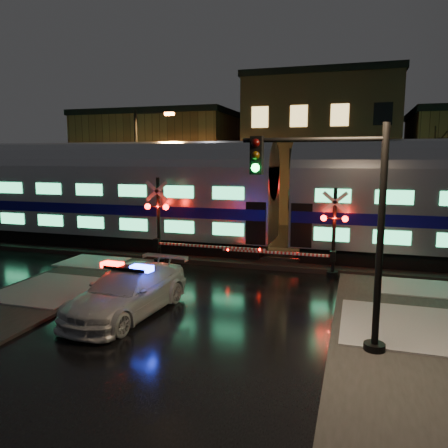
{
  "coord_description": "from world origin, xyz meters",
  "views": [
    {
      "loc": [
        5.06,
        -17.02,
        5.35
      ],
      "look_at": [
        -0.9,
        2.5,
        2.2
      ],
      "focal_mm": 35.0,
      "sensor_mm": 36.0,
      "label": 1
    }
  ],
  "objects_px": {
    "crossing_signal_left": "(164,230)",
    "streetlight": "(141,165)",
    "police_car": "(128,291)",
    "crossing_signal_right": "(325,242)",
    "traffic_light": "(342,234)"
  },
  "relations": [
    {
      "from": "crossing_signal_left",
      "to": "streetlight",
      "type": "distance_m",
      "value": 8.72
    },
    {
      "from": "crossing_signal_left",
      "to": "streetlight",
      "type": "bearing_deg",
      "value": 125.15
    },
    {
      "from": "police_car",
      "to": "streetlight",
      "type": "relative_size",
      "value": 0.68
    },
    {
      "from": "police_car",
      "to": "crossing_signal_right",
      "type": "height_order",
      "value": "crossing_signal_right"
    },
    {
      "from": "crossing_signal_right",
      "to": "crossing_signal_left",
      "type": "bearing_deg",
      "value": 179.95
    },
    {
      "from": "traffic_light",
      "to": "streetlight",
      "type": "relative_size",
      "value": 0.74
    },
    {
      "from": "crossing_signal_left",
      "to": "traffic_light",
      "type": "distance_m",
      "value": 11.46
    },
    {
      "from": "police_car",
      "to": "traffic_light",
      "type": "relative_size",
      "value": 0.91
    },
    {
      "from": "crossing_signal_left",
      "to": "traffic_light",
      "type": "relative_size",
      "value": 0.99
    },
    {
      "from": "streetlight",
      "to": "police_car",
      "type": "bearing_deg",
      "value": -64.47
    },
    {
      "from": "police_car",
      "to": "crossing_signal_left",
      "type": "height_order",
      "value": "crossing_signal_left"
    },
    {
      "from": "traffic_light",
      "to": "crossing_signal_left",
      "type": "bearing_deg",
      "value": 128.05
    },
    {
      "from": "crossing_signal_left",
      "to": "police_car",
      "type": "bearing_deg",
      "value": -76.13
    },
    {
      "from": "streetlight",
      "to": "crossing_signal_left",
      "type": "bearing_deg",
      "value": -54.85
    },
    {
      "from": "traffic_light",
      "to": "streetlight",
      "type": "height_order",
      "value": "streetlight"
    }
  ]
}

